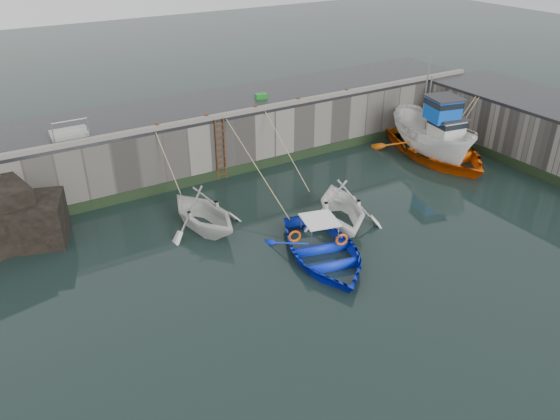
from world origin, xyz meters
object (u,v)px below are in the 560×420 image
ladder (221,150)px  bollard_e (347,91)px  boat_near_white (204,228)px  bollard_d (298,100)px  bollard_b (207,117)px  bollard_c (255,108)px  boat_far_white (433,138)px  boat_far_orange (437,148)px  bollard_a (157,126)px  fish_crate (261,96)px  boat_near_blue (323,257)px  boat_near_blacktrim (341,224)px

ladder → bollard_e: bearing=2.4°
boat_near_white → bollard_d: size_ratio=15.03×
bollard_b → bollard_c: 2.70m
ladder → boat_far_white: (11.30, -3.34, -0.48)m
boat_far_orange → bollard_e: boat_far_orange is taller
bollard_a → boat_near_white: bearing=-88.2°
bollard_d → bollard_e: same height
boat_far_white → bollard_a: bearing=178.5°
boat_far_orange → ladder: bearing=171.5°
fish_crate → boat_far_white: bearing=-19.6°
boat_near_blue → boat_near_blacktrim: (2.20, 1.77, 0.00)m
boat_near_blacktrim → bollard_d: 8.29m
bollard_e → boat_near_blue: bearing=-130.8°
boat_near_white → boat_near_blue: (3.10, -4.53, 0.00)m
boat_far_white → bollard_c: size_ratio=25.85×
boat_near_blue → bollard_a: 10.12m
ladder → fish_crate: 4.33m
bollard_d → bollard_e: bearing=0.0°
fish_crate → bollard_d: bearing=-36.2°
bollard_b → bollard_e: size_ratio=1.00×
bollard_a → bollard_e: size_ratio=1.00×
bollard_c → boat_far_orange: bearing=-22.7°
bollard_a → bollard_b: (2.50, 0.00, 0.00)m
boat_near_white → bollard_b: bollard_b is taller
boat_far_white → bollard_d: 7.78m
boat_near_white → bollard_d: bearing=19.8°
ladder → boat_near_blacktrim: bearing=-70.5°
boat_far_orange → bollard_e: bearing=140.6°
bollard_c → bollard_e: same height
bollard_c → bollard_d: bearing=0.0°
bollard_b → bollard_a: bearing=180.0°
boat_near_blue → bollard_a: (-3.24, 9.00, 3.30)m
boat_near_blue → bollard_e: bollard_e is taller
bollard_c → fish_crate: bearing=52.4°
boat_near_blacktrim → bollard_d: (2.36, 7.23, 3.30)m
boat_near_white → bollard_e: bearing=11.9°
boat_near_blacktrim → boat_far_orange: boat_far_orange is taller
ladder → boat_near_blacktrim: size_ratio=0.73×
boat_far_white → bollard_e: 5.40m
boat_near_white → boat_near_blacktrim: bearing=-37.9°
boat_far_white → bollard_d: bearing=163.4°
boat_near_white → bollard_c: bearing=31.0°
bollard_a → bollard_d: size_ratio=1.00×
bollard_d → boat_near_blacktrim: bearing=-108.1°
boat_near_blacktrim → boat_far_white: 9.61m
ladder → bollard_d: 5.11m
boat_near_blacktrim → boat_far_orange: (9.06, 3.33, 0.51)m
boat_far_orange → boat_near_blue: bearing=-146.9°
bollard_a → bollard_b: bearing=0.0°
boat_near_white → bollard_b: 6.03m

